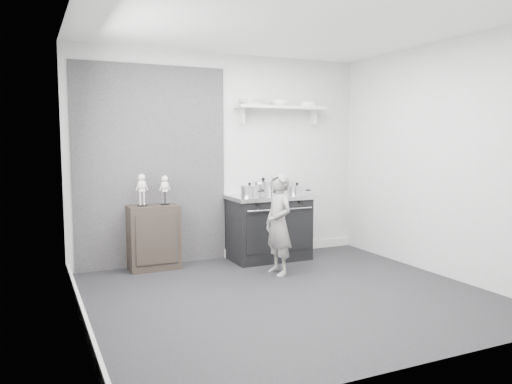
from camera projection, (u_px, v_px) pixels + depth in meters
ground at (287, 295)px, 5.11m from camera, size 4.00×4.00×0.00m
room_shell at (273, 134)px, 5.04m from camera, size 4.02×3.62×2.71m
wall_shelf at (281, 108)px, 6.75m from camera, size 1.30×0.26×0.24m
stove at (269, 227)px, 6.61m from camera, size 1.07×0.67×0.86m
side_cabinet at (154, 237)px, 6.11m from camera, size 0.61×0.35×0.79m
child at (279, 224)px, 5.84m from camera, size 0.32×0.46×1.20m
pot_front_left at (250, 191)px, 6.37m from camera, size 0.32×0.23×0.18m
pot_back_left at (263, 188)px, 6.66m from camera, size 0.37×0.28×0.22m
pot_back_right at (283, 187)px, 6.78m from camera, size 0.39×0.30×0.22m
pot_front_right at (297, 190)px, 6.56m from camera, size 0.33×0.24×0.17m
skeleton_full at (142, 188)px, 5.99m from camera, size 0.13×0.08×0.45m
skeleton_torso at (165, 188)px, 6.11m from camera, size 0.12×0.07×0.41m
bowl_large at (253, 102)px, 6.55m from camera, size 0.34×0.34×0.08m
bowl_small at (280, 103)px, 6.72m from camera, size 0.23×0.23×0.07m
plate_stack at (308, 105)px, 6.91m from camera, size 0.24×0.24×0.06m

